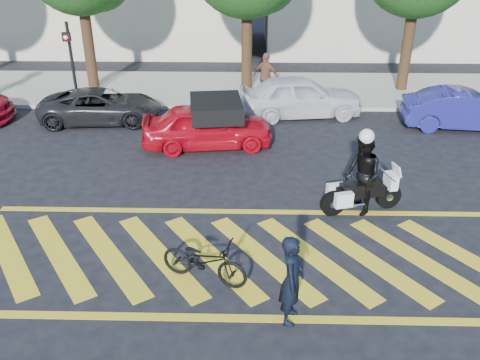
{
  "coord_description": "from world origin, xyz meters",
  "views": [
    {
      "loc": [
        0.22,
        -8.93,
        6.36
      ],
      "look_at": [
        -0.03,
        1.56,
        1.05
      ],
      "focal_mm": 38.0,
      "sensor_mm": 36.0,
      "label": 1
    }
  ],
  "objects_px": {
    "officer_bike": "(292,280)",
    "bicycle": "(204,260)",
    "police_motorcycle": "(361,193)",
    "parked_right": "(464,110)",
    "red_convertible": "(207,126)",
    "parked_mid_right": "(300,96)",
    "parked_mid_left": "(101,106)",
    "officer_moto": "(362,175)"
  },
  "relations": [
    {
      "from": "bicycle",
      "to": "parked_mid_left",
      "type": "xyz_separation_m",
      "value": [
        -4.44,
        8.96,
        0.11
      ]
    },
    {
      "from": "bicycle",
      "to": "officer_moto",
      "type": "distance_m",
      "value": 4.56
    },
    {
      "from": "police_motorcycle",
      "to": "red_convertible",
      "type": "bearing_deg",
      "value": 119.86
    },
    {
      "from": "police_motorcycle",
      "to": "parked_right",
      "type": "bearing_deg",
      "value": 36.1
    },
    {
      "from": "bicycle",
      "to": "police_motorcycle",
      "type": "height_order",
      "value": "bicycle"
    },
    {
      "from": "officer_bike",
      "to": "parked_mid_right",
      "type": "xyz_separation_m",
      "value": [
        1.04,
        10.8,
        -0.11
      ]
    },
    {
      "from": "police_motorcycle",
      "to": "officer_moto",
      "type": "height_order",
      "value": "officer_moto"
    },
    {
      "from": "bicycle",
      "to": "parked_right",
      "type": "xyz_separation_m",
      "value": [
        8.17,
        8.61,
        0.2
      ]
    },
    {
      "from": "parked_mid_right",
      "to": "parked_right",
      "type": "relative_size",
      "value": 1.09
    },
    {
      "from": "bicycle",
      "to": "officer_moto",
      "type": "xyz_separation_m",
      "value": [
        3.56,
        2.81,
        0.52
      ]
    },
    {
      "from": "parked_mid_right",
      "to": "parked_mid_left",
      "type": "bearing_deg",
      "value": 88.47
    },
    {
      "from": "parked_mid_left",
      "to": "bicycle",
      "type": "bearing_deg",
      "value": -158.4
    },
    {
      "from": "police_motorcycle",
      "to": "bicycle",
      "type": "bearing_deg",
      "value": -157.4
    },
    {
      "from": "bicycle",
      "to": "parked_mid_right",
      "type": "xyz_separation_m",
      "value": [
        2.66,
        9.73,
        0.28
      ]
    },
    {
      "from": "officer_bike",
      "to": "parked_mid_left",
      "type": "bearing_deg",
      "value": 41.55
    },
    {
      "from": "officer_bike",
      "to": "parked_mid_left",
      "type": "height_order",
      "value": "officer_bike"
    },
    {
      "from": "police_motorcycle",
      "to": "red_convertible",
      "type": "height_order",
      "value": "red_convertible"
    },
    {
      "from": "red_convertible",
      "to": "parked_mid_right",
      "type": "relative_size",
      "value": 0.92
    },
    {
      "from": "officer_bike",
      "to": "police_motorcycle",
      "type": "bearing_deg",
      "value": -16.3
    },
    {
      "from": "police_motorcycle",
      "to": "parked_right",
      "type": "distance_m",
      "value": 7.41
    },
    {
      "from": "bicycle",
      "to": "red_convertible",
      "type": "relative_size",
      "value": 0.44
    },
    {
      "from": "officer_bike",
      "to": "parked_mid_right",
      "type": "bearing_deg",
      "value": 4.9
    },
    {
      "from": "parked_mid_left",
      "to": "parked_right",
      "type": "height_order",
      "value": "parked_right"
    },
    {
      "from": "officer_moto",
      "to": "parked_mid_right",
      "type": "height_order",
      "value": "officer_moto"
    },
    {
      "from": "officer_moto",
      "to": "red_convertible",
      "type": "distance_m",
      "value": 5.69
    },
    {
      "from": "officer_moto",
      "to": "parked_mid_left",
      "type": "relative_size",
      "value": 0.47
    },
    {
      "from": "red_convertible",
      "to": "officer_bike",
      "type": "bearing_deg",
      "value": -172.44
    },
    {
      "from": "police_motorcycle",
      "to": "red_convertible",
      "type": "relative_size",
      "value": 0.51
    },
    {
      "from": "officer_bike",
      "to": "bicycle",
      "type": "distance_m",
      "value": 1.98
    },
    {
      "from": "red_convertible",
      "to": "parked_right",
      "type": "relative_size",
      "value": 1.0
    },
    {
      "from": "police_motorcycle",
      "to": "parked_right",
      "type": "xyz_separation_m",
      "value": [
        4.6,
        5.81,
        0.16
      ]
    },
    {
      "from": "police_motorcycle",
      "to": "officer_bike",
      "type": "bearing_deg",
      "value": -132.21
    },
    {
      "from": "officer_moto",
      "to": "bicycle",
      "type": "bearing_deg",
      "value": -67.19
    },
    {
      "from": "officer_moto",
      "to": "parked_mid_right",
      "type": "bearing_deg",
      "value": 171.85
    },
    {
      "from": "police_motorcycle",
      "to": "officer_moto",
      "type": "distance_m",
      "value": 0.49
    },
    {
      "from": "police_motorcycle",
      "to": "parked_right",
      "type": "relative_size",
      "value": 0.51
    },
    {
      "from": "parked_right",
      "to": "bicycle",
      "type": "bearing_deg",
      "value": 142.45
    },
    {
      "from": "officer_bike",
      "to": "parked_mid_left",
      "type": "distance_m",
      "value": 11.73
    },
    {
      "from": "parked_right",
      "to": "police_motorcycle",
      "type": "bearing_deg",
      "value": 147.57
    },
    {
      "from": "officer_bike",
      "to": "parked_mid_right",
      "type": "height_order",
      "value": "officer_bike"
    },
    {
      "from": "parked_mid_left",
      "to": "officer_moto",
      "type": "bearing_deg",
      "value": -132.33
    },
    {
      "from": "red_convertible",
      "to": "parked_right",
      "type": "height_order",
      "value": "red_convertible"
    }
  ]
}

